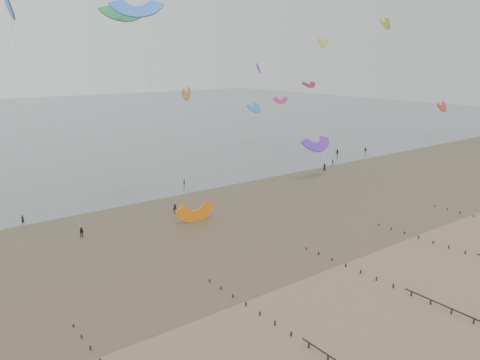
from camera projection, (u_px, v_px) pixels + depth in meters
name	position (u px, v px, depth m)	size (l,w,h in m)	color
ground	(350.00, 286.00, 61.04)	(500.00, 500.00, 0.00)	brown
sea_and_shore	(187.00, 221.00, 85.23)	(500.00, 665.00, 0.03)	#475654
kitesurfers	(273.00, 174.00, 116.59)	(103.76, 21.46, 1.85)	black
grounded_kite	(196.00, 221.00, 85.35)	(6.80, 3.56, 5.18)	orange
kites_airborne	(99.00, 80.00, 122.76)	(231.12, 106.30, 42.87)	green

